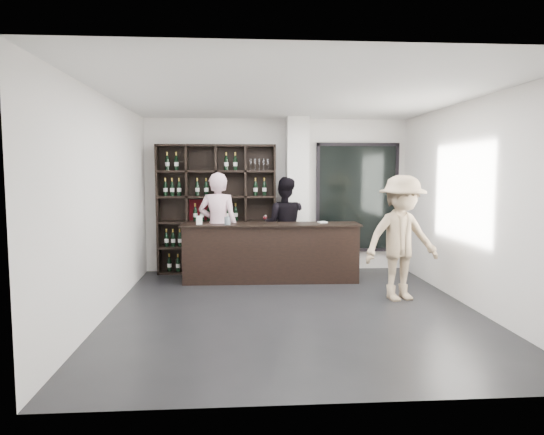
{
  "coord_description": "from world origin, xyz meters",
  "views": [
    {
      "loc": [
        -0.76,
        -6.52,
        1.9
      ],
      "look_at": [
        -0.21,
        1.1,
        1.18
      ],
      "focal_mm": 32.0,
      "sensor_mm": 36.0,
      "label": 1
    }
  ],
  "objects": [
    {
      "name": "glass_panel",
      "position": [
        1.55,
        2.69,
        1.4
      ],
      "size": [
        1.6,
        0.08,
        2.1
      ],
      "color": "black",
      "rests_on": "floor"
    },
    {
      "name": "customer",
      "position": [
        1.65,
        0.4,
        0.92
      ],
      "size": [
        1.32,
        0.95,
        1.85
      ],
      "primitive_type": "imported",
      "rotation": [
        0.0,
        0.0,
        0.24
      ],
      "color": "tan",
      "rests_on": "floor"
    },
    {
      "name": "structural_column",
      "position": [
        0.35,
        2.47,
        1.45
      ],
      "size": [
        0.4,
        0.4,
        2.9
      ],
      "primitive_type": "cube",
      "color": "silver",
      "rests_on": "floor"
    },
    {
      "name": "wine_shelf",
      "position": [
        -1.15,
        2.57,
        1.2
      ],
      "size": [
        2.2,
        0.35,
        2.4
      ],
      "primitive_type": null,
      "color": "black",
      "rests_on": "floor"
    },
    {
      "name": "taster_black",
      "position": [
        0.13,
        2.4,
        0.9
      ],
      "size": [
        1.05,
        0.94,
        1.8
      ],
      "primitive_type": "imported",
      "rotation": [
        0.0,
        0.0,
        2.8
      ],
      "color": "black",
      "rests_on": "floor"
    },
    {
      "name": "floor",
      "position": [
        0.0,
        0.0,
        -0.01
      ],
      "size": [
        5.0,
        5.5,
        0.01
      ],
      "primitive_type": "cube",
      "color": "black",
      "rests_on": "ground"
    },
    {
      "name": "taster_pink",
      "position": [
        -1.1,
        1.93,
        0.95
      ],
      "size": [
        0.75,
        0.56,
        1.89
      ],
      "primitive_type": "imported",
      "rotation": [
        0.0,
        0.0,
        2.98
      ],
      "color": "beige",
      "rests_on": "floor"
    },
    {
      "name": "card_stand",
      "position": [
        -1.41,
        1.71,
        1.08
      ],
      "size": [
        0.11,
        0.07,
        0.15
      ],
      "primitive_type": "cube",
      "rotation": [
        0.0,
        0.0,
        0.18
      ],
      "color": "white",
      "rests_on": "tasting_counter"
    },
    {
      "name": "tasting_counter",
      "position": [
        -0.19,
        1.75,
        0.51
      ],
      "size": [
        3.07,
        0.64,
        1.01
      ],
      "rotation": [
        0.0,
        0.0,
        -0.03
      ],
      "color": "black",
      "rests_on": "floor"
    },
    {
      "name": "spit_cup",
      "position": [
        -0.93,
        1.66,
        1.08
      ],
      "size": [
        0.12,
        0.12,
        0.13
      ],
      "primitive_type": "cylinder",
      "rotation": [
        0.0,
        0.0,
        0.17
      ],
      "color": "silver",
      "rests_on": "tasting_counter"
    },
    {
      "name": "napkin_stack",
      "position": [
        0.72,
        1.82,
        1.02
      ],
      "size": [
        0.16,
        0.16,
        0.02
      ],
      "primitive_type": "cube",
      "rotation": [
        0.0,
        0.0,
        0.25
      ],
      "color": "white",
      "rests_on": "tasting_counter"
    },
    {
      "name": "wine_glass",
      "position": [
        -0.29,
        1.71,
        1.1
      ],
      "size": [
        0.08,
        0.08,
        0.18
      ],
      "primitive_type": null,
      "rotation": [
        0.0,
        0.0,
        0.14
      ],
      "color": "white",
      "rests_on": "tasting_counter"
    }
  ]
}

